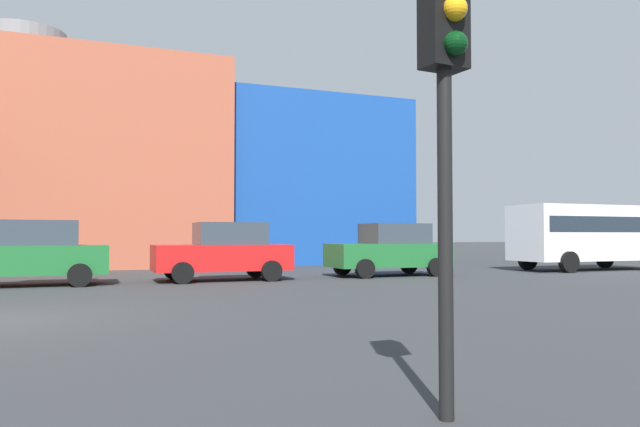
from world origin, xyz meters
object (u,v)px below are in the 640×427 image
(parked_car_3, at_px, (224,252))
(white_bus, at_px, (588,232))
(parked_car_4, at_px, (390,250))
(street_lamp, at_px, (440,149))
(parked_car_2, at_px, (31,253))
(traffic_light_near_right, at_px, (446,78))

(parked_car_3, bearing_deg, white_bus, -179.54)
(parked_car_4, relative_size, street_lamp, 0.49)
(white_bus, bearing_deg, parked_car_3, 0.46)
(parked_car_3, bearing_deg, parked_car_2, -0.00)
(street_lamp, bearing_deg, parked_car_2, -173.87)
(parked_car_2, height_order, parked_car_4, parked_car_2)
(parked_car_3, xyz_separation_m, street_lamp, (9.34, 1.61, 4.07))
(parked_car_2, distance_m, traffic_light_near_right, 15.86)
(parked_car_3, height_order, traffic_light_near_right, traffic_light_near_right)
(traffic_light_near_right, bearing_deg, parked_car_2, -170.29)
(parked_car_3, bearing_deg, street_lamp, -170.19)
(parked_car_2, xyz_separation_m, parked_car_3, (5.69, -0.00, -0.01))
(parked_car_4, distance_m, street_lamp, 5.43)
(parked_car_3, xyz_separation_m, traffic_light_near_right, (-1.56, -15.21, 1.79))
(street_lamp, bearing_deg, parked_car_4, -153.38)
(parked_car_4, xyz_separation_m, white_bus, (9.57, 0.13, 0.68))
(white_bus, height_order, street_lamp, street_lamp)
(parked_car_3, bearing_deg, parked_car_4, -180.00)
(parked_car_4, bearing_deg, parked_car_3, 0.00)
(parked_car_3, height_order, white_bus, white_bus)
(white_bus, xyz_separation_m, traffic_light_near_right, (-17.25, -15.33, 1.11))
(parked_car_2, xyz_separation_m, traffic_light_near_right, (4.13, -15.21, 1.78))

